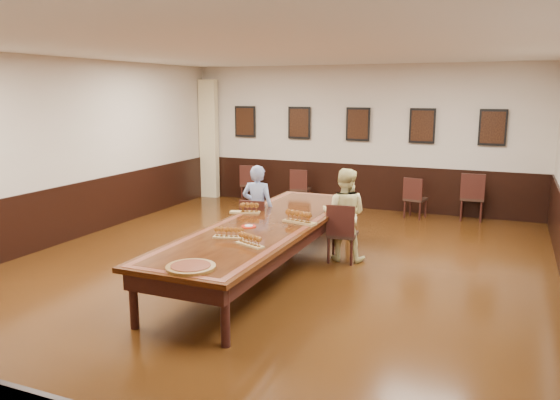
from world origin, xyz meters
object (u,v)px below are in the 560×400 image
at_px(spare_chair_a, 250,183).
at_px(person_woman, 344,214).
at_px(spare_chair_d, 472,196).
at_px(spare_chair_b, 301,188).
at_px(chair_man, 256,225).
at_px(carved_platter, 191,267).
at_px(spare_chair_c, 416,198).
at_px(person_man, 258,208).
at_px(conference_table, 267,233).
at_px(chair_woman, 343,232).

height_order(spare_chair_a, person_woman, person_woman).
xyz_separation_m(spare_chair_a, spare_chair_d, (5.05, 0.06, 0.05)).
relative_size(spare_chair_b, person_woman, 0.60).
bearing_deg(spare_chair_a, spare_chair_d, 165.82).
relative_size(chair_man, carved_platter, 1.38).
distance_m(spare_chair_c, carved_platter, 6.79).
height_order(chair_man, spare_chair_a, same).
bearing_deg(carved_platter, spare_chair_d, 70.78).
xyz_separation_m(chair_man, person_woman, (1.45, 0.17, 0.28)).
height_order(spare_chair_c, person_woman, person_woman).
bearing_deg(spare_chair_b, person_man, 93.82).
distance_m(spare_chair_c, conference_table, 4.68).
relative_size(spare_chair_b, conference_table, 0.18).
distance_m(spare_chair_a, person_woman, 4.93).
distance_m(chair_man, chair_woman, 1.46).
bearing_deg(spare_chair_c, person_man, 71.36).
xyz_separation_m(chair_woman, person_man, (-1.47, 0.02, 0.25)).
relative_size(spare_chair_b, person_man, 0.61).
height_order(spare_chair_b, conference_table, spare_chair_b).
bearing_deg(spare_chair_c, chair_man, 72.17).
xyz_separation_m(spare_chair_c, person_woman, (-0.56, -3.38, 0.30)).
bearing_deg(carved_platter, spare_chair_c, 78.89).
relative_size(person_woman, conference_table, 0.29).
bearing_deg(spare_chair_c, carved_platter, 90.59).
bearing_deg(spare_chair_b, spare_chair_c, 170.50).
bearing_deg(spare_chair_a, person_man, 102.96).
distance_m(chair_woman, conference_table, 1.31).
xyz_separation_m(spare_chair_c, spare_chair_d, (1.10, 0.25, 0.06)).
xyz_separation_m(person_woman, carved_platter, (-0.74, -3.27, 0.04)).
bearing_deg(conference_table, spare_chair_a, 118.64).
distance_m(chair_man, spare_chair_a, 4.22).
relative_size(chair_man, spare_chair_b, 1.03).
xyz_separation_m(spare_chair_a, conference_table, (2.54, -4.65, 0.16)).
distance_m(spare_chair_b, spare_chair_d, 3.74).
distance_m(spare_chair_b, carved_platter, 6.96).
distance_m(spare_chair_a, spare_chair_c, 3.95).
bearing_deg(conference_table, chair_woman, 48.80).
bearing_deg(spare_chair_d, spare_chair_b, -1.63).
distance_m(person_man, person_woman, 1.46).
bearing_deg(conference_table, carved_platter, -87.29).
bearing_deg(chair_man, spare_chair_d, -135.92).
relative_size(spare_chair_b, spare_chair_d, 0.88).
relative_size(chair_man, chair_woman, 0.97).
relative_size(person_man, conference_table, 0.29).
distance_m(chair_man, person_man, 0.29).
relative_size(chair_woman, spare_chair_a, 1.03).
xyz_separation_m(chair_man, spare_chair_d, (3.11, 3.81, 0.05)).
height_order(conference_table, carved_platter, carved_platter).
xyz_separation_m(spare_chair_c, carved_platter, (-1.31, -6.65, 0.34)).
bearing_deg(conference_table, chair_man, 123.69).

